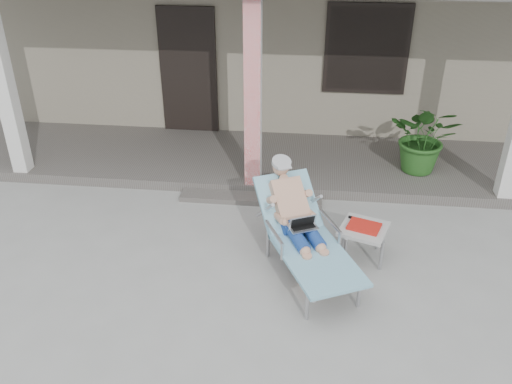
# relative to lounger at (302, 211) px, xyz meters

# --- Properties ---
(ground) EXTENTS (60.00, 60.00, 0.00)m
(ground) POSITION_rel_lounger_xyz_m (-0.75, -0.43, -0.73)
(ground) COLOR #9E9E99
(ground) RESTS_ON ground
(house) EXTENTS (10.40, 5.40, 3.30)m
(house) POSITION_rel_lounger_xyz_m (-0.74, 6.06, 0.94)
(house) COLOR #9F967E
(house) RESTS_ON ground
(porch_deck) EXTENTS (10.00, 2.00, 0.15)m
(porch_deck) POSITION_rel_lounger_xyz_m (-0.75, 2.57, -0.66)
(porch_deck) COLOR #605B56
(porch_deck) RESTS_ON ground
(porch_step) EXTENTS (2.00, 0.30, 0.07)m
(porch_step) POSITION_rel_lounger_xyz_m (-0.75, 1.42, -0.69)
(porch_step) COLOR #605B56
(porch_step) RESTS_ON ground
(lounger) EXTENTS (1.37, 1.88, 1.19)m
(lounger) POSITION_rel_lounger_xyz_m (0.00, 0.00, 0.00)
(lounger) COLOR #B7B7BC
(lounger) RESTS_ON ground
(side_table) EXTENTS (0.66, 0.66, 0.46)m
(side_table) POSITION_rel_lounger_xyz_m (0.72, 0.21, -0.34)
(side_table) COLOR #B2B2AD
(side_table) RESTS_ON ground
(potted_palm) EXTENTS (1.18, 1.10, 1.08)m
(potted_palm) POSITION_rel_lounger_xyz_m (1.71, 2.35, -0.04)
(potted_palm) COLOR #26591E
(potted_palm) RESTS_ON porch_deck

